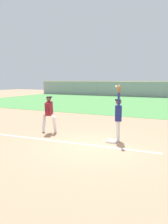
{
  "coord_description": "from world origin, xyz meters",
  "views": [
    {
      "loc": [
        3.17,
        -7.49,
        2.46
      ],
      "look_at": [
        -1.02,
        1.29,
        1.05
      ],
      "focal_mm": 35.61,
      "sensor_mm": 36.0,
      "label": 1
    }
  ],
  "objects_px": {
    "runner": "(49,112)",
    "first_base": "(112,141)",
    "parked_car_white": "(108,90)",
    "parked_car_blue": "(140,91)",
    "baseball": "(116,86)",
    "fielder": "(118,114)"
  },
  "relations": [
    {
      "from": "runner",
      "to": "first_base",
      "type": "bearing_deg",
      "value": -23.03
    },
    {
      "from": "parked_car_white",
      "to": "parked_car_blue",
      "type": "height_order",
      "value": "same"
    },
    {
      "from": "runner",
      "to": "parked_car_blue",
      "type": "bearing_deg",
      "value": 75.13
    },
    {
      "from": "runner",
      "to": "baseball",
      "type": "relative_size",
      "value": 23.24
    },
    {
      "from": "fielder",
      "to": "baseball",
      "type": "bearing_deg",
      "value": -75.6
    },
    {
      "from": "fielder",
      "to": "parked_car_white",
      "type": "xyz_separation_m",
      "value": [
        -10.25,
        27.83,
        -0.45
      ]
    },
    {
      "from": "first_base",
      "to": "fielder",
      "type": "height_order",
      "value": "fielder"
    },
    {
      "from": "first_base",
      "to": "parked_car_white",
      "type": "xyz_separation_m",
      "value": [
        -10.08,
        28.06,
        0.63
      ]
    },
    {
      "from": "baseball",
      "to": "parked_car_white",
      "type": "relative_size",
      "value": 0.02
    },
    {
      "from": "fielder",
      "to": "runner",
      "type": "relative_size",
      "value": 1.33
    },
    {
      "from": "runner",
      "to": "parked_car_blue",
      "type": "relative_size",
      "value": 0.38
    },
    {
      "from": "baseball",
      "to": "first_base",
      "type": "bearing_deg",
      "value": -84.5
    },
    {
      "from": "runner",
      "to": "parked_car_white",
      "type": "relative_size",
      "value": 0.37
    },
    {
      "from": "fielder",
      "to": "parked_car_blue",
      "type": "distance_m",
      "value": 28.5
    },
    {
      "from": "baseball",
      "to": "parked_car_blue",
      "type": "xyz_separation_m",
      "value": [
        -4.55,
        27.72,
        -1.53
      ]
    },
    {
      "from": "first_base",
      "to": "baseball",
      "type": "height_order",
      "value": "baseball"
    },
    {
      "from": "baseball",
      "to": "parked_car_blue",
      "type": "bearing_deg",
      "value": 99.33
    },
    {
      "from": "fielder",
      "to": "baseball",
      "type": "height_order",
      "value": "fielder"
    },
    {
      "from": "first_base",
      "to": "parked_car_blue",
      "type": "distance_m",
      "value": 28.71
    },
    {
      "from": "parked_car_blue",
      "to": "first_base",
      "type": "bearing_deg",
      "value": -74.62
    },
    {
      "from": "first_base",
      "to": "runner",
      "type": "relative_size",
      "value": 0.22
    },
    {
      "from": "parked_car_white",
      "to": "parked_car_blue",
      "type": "relative_size",
      "value": 1.0
    }
  ]
}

